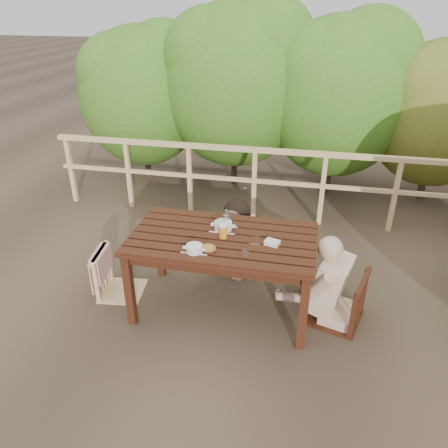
% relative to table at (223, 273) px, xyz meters
% --- Properties ---
extents(ground, '(60.00, 60.00, 0.00)m').
position_rel_table_xyz_m(ground, '(0.00, 0.00, -0.39)').
color(ground, brown).
rests_on(ground, ground).
extents(table, '(1.69, 0.95, 0.78)m').
position_rel_table_xyz_m(table, '(0.00, 0.00, 0.00)').
color(table, black).
rests_on(table, ground).
extents(chair_left, '(0.50, 0.50, 0.90)m').
position_rel_table_xyz_m(chair_left, '(-1.07, 0.02, 0.06)').
color(chair_left, tan).
rests_on(chair_left, ground).
extents(chair_far, '(0.56, 0.56, 0.91)m').
position_rel_table_xyz_m(chair_far, '(0.06, 0.81, 0.07)').
color(chair_far, black).
rests_on(chair_far, ground).
extents(chair_right, '(0.60, 0.60, 0.97)m').
position_rel_table_xyz_m(chair_right, '(1.08, 0.05, 0.10)').
color(chair_right, black).
rests_on(chair_right, ground).
extents(woman, '(0.69, 0.78, 1.32)m').
position_rel_table_xyz_m(woman, '(0.06, 0.83, 0.27)').
color(woman, black).
rests_on(woman, ground).
extents(diner_right, '(0.82, 0.74, 1.40)m').
position_rel_table_xyz_m(diner_right, '(1.11, 0.05, 0.31)').
color(diner_right, beige).
rests_on(diner_right, ground).
extents(railing, '(5.60, 0.10, 1.01)m').
position_rel_table_xyz_m(railing, '(0.00, 2.00, 0.11)').
color(railing, tan).
rests_on(railing, ground).
extents(hedge_row, '(6.60, 1.60, 3.80)m').
position_rel_table_xyz_m(hedge_row, '(0.40, 3.20, 1.51)').
color(hedge_row, '#38641B').
rests_on(hedge_row, ground).
extents(soup_near, '(0.24, 0.24, 0.08)m').
position_rel_table_xyz_m(soup_near, '(-0.18, -0.31, 0.43)').
color(soup_near, white).
rests_on(soup_near, table).
extents(soup_far, '(0.28, 0.28, 0.09)m').
position_rel_table_xyz_m(soup_far, '(-0.03, 0.14, 0.44)').
color(soup_far, white).
rests_on(soup_far, table).
extents(bread_roll, '(0.13, 0.10, 0.08)m').
position_rel_table_xyz_m(bread_roll, '(-0.07, -0.27, 0.43)').
color(bread_roll, '#9B5323').
rests_on(bread_roll, table).
extents(beer_glass, '(0.08, 0.08, 0.15)m').
position_rel_table_xyz_m(beer_glass, '(0.01, -0.02, 0.47)').
color(beer_glass, '#D06A0E').
rests_on(beer_glass, table).
extents(bottle, '(0.06, 0.06, 0.24)m').
position_rel_table_xyz_m(bottle, '(0.01, 0.09, 0.51)').
color(bottle, silver).
rests_on(bottle, table).
extents(tumbler, '(0.06, 0.06, 0.07)m').
position_rel_table_xyz_m(tumbler, '(0.25, -0.29, 0.43)').
color(tumbler, silver).
rests_on(tumbler, table).
extents(butter_tub, '(0.15, 0.13, 0.05)m').
position_rel_table_xyz_m(butter_tub, '(0.46, -0.05, 0.42)').
color(butter_tub, silver).
rests_on(butter_tub, table).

